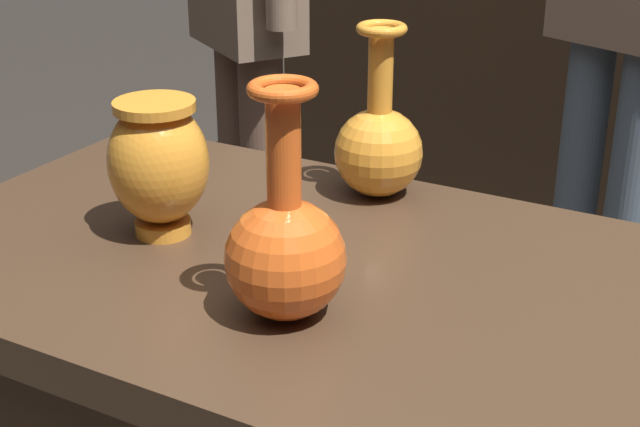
{
  "coord_description": "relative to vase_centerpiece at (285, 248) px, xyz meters",
  "views": [
    {
      "loc": [
        0.45,
        -0.9,
        1.32
      ],
      "look_at": [
        -0.01,
        -0.06,
        0.9
      ],
      "focal_mm": 51.94,
      "sensor_mm": 36.0,
      "label": 1
    }
  ],
  "objects": [
    {
      "name": "vase_centerpiece",
      "position": [
        0.0,
        0.0,
        0.0
      ],
      "size": [
        0.14,
        0.14,
        0.27
      ],
      "color": "#E55B1E",
      "rests_on": "display_plinth"
    },
    {
      "name": "vase_left_accent",
      "position": [
        -0.25,
        0.11,
        0.02
      ],
      "size": [
        0.13,
        0.13,
        0.18
      ],
      "color": "orange",
      "rests_on": "display_plinth"
    },
    {
      "name": "vase_tall_behind",
      "position": [
        -0.06,
        0.37,
        -0.0
      ],
      "size": [
        0.13,
        0.13,
        0.25
      ],
      "color": "orange",
      "rests_on": "display_plinth"
    }
  ]
}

